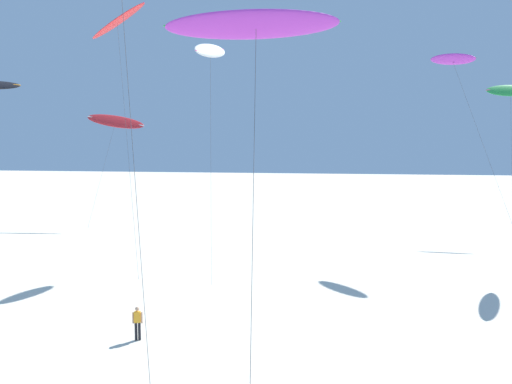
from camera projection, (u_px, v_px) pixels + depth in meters
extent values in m
ellipsoid|color=purple|center=(452.00, 59.00, 42.15)|extent=(3.44, 4.26, 1.48)
ellipsoid|color=red|center=(452.00, 59.00, 42.14)|extent=(3.11, 3.98, 0.85)
cylinder|color=#4C4C51|center=(489.00, 162.00, 38.06)|extent=(3.86, 9.46, 16.32)
ellipsoid|color=white|center=(210.00, 51.00, 41.25)|extent=(2.48, 4.74, 2.17)
ellipsoid|color=#EA5193|center=(210.00, 50.00, 41.24)|extent=(1.75, 4.76, 1.35)
cylinder|color=#4C4C51|center=(211.00, 158.00, 37.93)|extent=(1.92, 8.25, 16.84)
ellipsoid|color=green|center=(511.00, 91.00, 52.07)|extent=(4.78, 1.65, 1.53)
ellipsoid|color=#EA5193|center=(511.00, 90.00, 52.07)|extent=(4.77, 0.89, 0.64)
cylinder|color=#4C4C51|center=(512.00, 164.00, 50.87)|extent=(0.43, 4.05, 14.70)
ellipsoid|color=red|center=(117.00, 22.00, 39.09)|extent=(6.44, 4.87, 2.29)
ellipsoid|color=purple|center=(117.00, 21.00, 39.09)|extent=(6.09, 4.12, 2.01)
cylinder|color=#4C4C51|center=(128.00, 146.00, 37.55)|extent=(3.08, 4.65, 18.70)
cylinder|color=#4C4C51|center=(131.00, 120.00, 16.82)|extent=(2.72, 4.04, 20.86)
ellipsoid|color=purple|center=(256.00, 24.00, 17.37)|extent=(6.03, 3.48, 1.55)
ellipsoid|color=green|center=(256.00, 24.00, 17.36)|extent=(5.92, 2.91, 0.93)
cylinder|color=#4C4C51|center=(252.00, 248.00, 14.20)|extent=(0.97, 7.75, 13.61)
ellipsoid|color=red|center=(115.00, 121.00, 59.77)|extent=(7.24, 1.44, 2.58)
ellipsoid|color=white|center=(115.00, 121.00, 59.77)|extent=(7.21, 0.66, 1.66)
cylinder|color=#4C4C51|center=(102.00, 174.00, 58.16)|extent=(1.52, 4.77, 11.84)
cylinder|color=black|center=(139.00, 331.00, 25.06)|extent=(0.14, 0.14, 0.90)
cylinder|color=black|center=(136.00, 331.00, 25.05)|extent=(0.14, 0.14, 0.90)
cube|color=orange|center=(137.00, 317.00, 24.98)|extent=(0.33, 0.25, 0.54)
cylinder|color=tan|center=(142.00, 318.00, 24.99)|extent=(0.09, 0.09, 0.56)
cylinder|color=tan|center=(133.00, 318.00, 24.98)|extent=(0.09, 0.09, 0.56)
sphere|color=tan|center=(137.00, 309.00, 24.94)|extent=(0.21, 0.21, 0.21)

